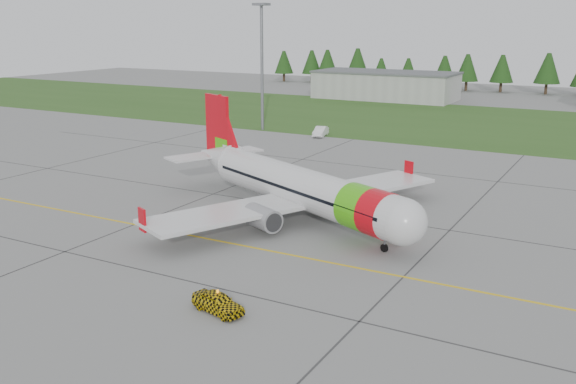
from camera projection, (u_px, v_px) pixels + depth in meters
The scene contains 9 objects.
ground at pixel (222, 289), 43.29m from camera, with size 320.00×320.00×0.00m, color gray.
aircraft at pixel (299, 187), 58.35m from camera, with size 31.15×29.55×9.99m.
follow_me_car at pixel (217, 284), 39.40m from camera, with size 1.52×1.29×3.78m, color yellow.
service_van at pixel (321, 122), 100.57m from camera, with size 1.62×1.53×4.66m, color white.
grass_strip at pixel (489, 125), 112.57m from camera, with size 320.00×50.00×0.03m, color #30561E.
taxi_guideline at pixel (281, 253), 50.05m from camera, with size 120.00×0.25×0.02m, color gold.
hangar_west at pixel (385, 86), 149.54m from camera, with size 32.00×14.00×6.00m, color #A8A8A3.
floodlight_mast at pixel (262, 69), 104.74m from camera, with size 0.50×0.50×20.00m, color slate.
treeline at pixel (540, 74), 158.61m from camera, with size 160.00×8.00×10.00m, color #1C3F14, non-canonical shape.
Camera 1 is at (23.38, -32.95, 17.46)m, focal length 40.00 mm.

